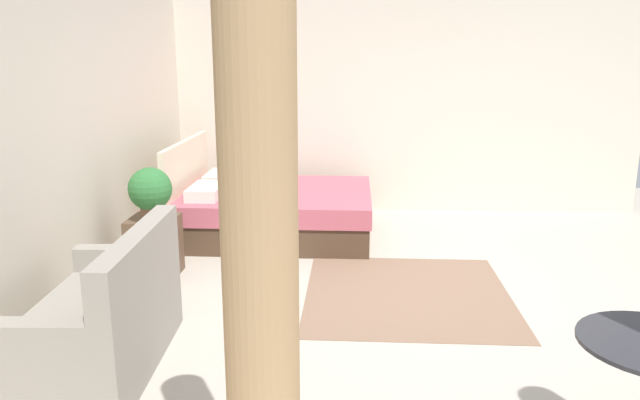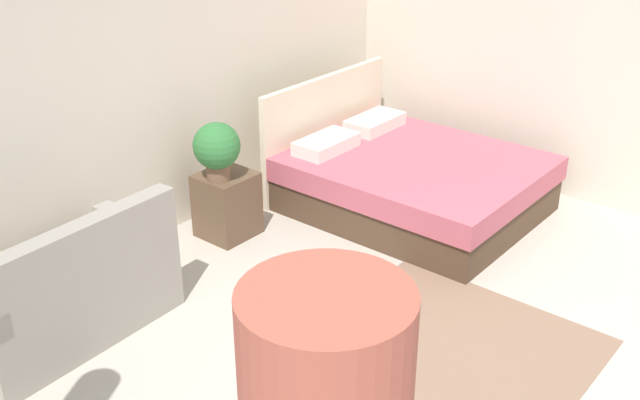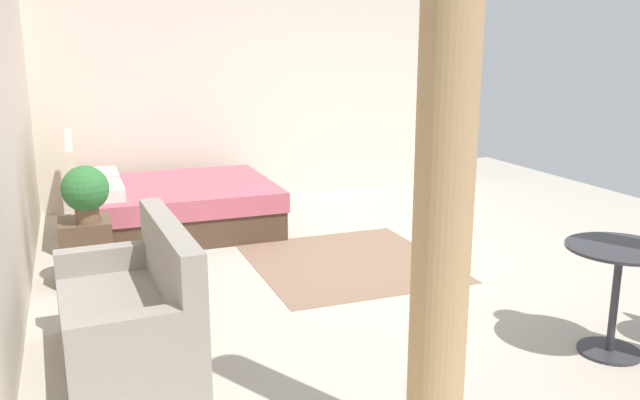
{
  "view_description": "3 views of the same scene",
  "coord_description": "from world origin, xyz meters",
  "views": [
    {
      "loc": [
        -4.72,
        0.61,
        1.96
      ],
      "look_at": [
        0.43,
        0.91,
        0.73
      ],
      "focal_mm": 34.08,
      "sensor_mm": 36.0,
      "label": 1
    },
    {
      "loc": [
        -3.38,
        -1.71,
        2.96
      ],
      "look_at": [
        -0.17,
        0.93,
        0.98
      ],
      "focal_mm": 41.85,
      "sensor_mm": 36.0,
      "label": 2
    },
    {
      "loc": [
        -5.21,
        2.45,
        1.98
      ],
      "look_at": [
        0.16,
        0.41,
        0.6
      ],
      "focal_mm": 37.02,
      "sensor_mm": 36.0,
      "label": 3
    }
  ],
  "objects": [
    {
      "name": "nightstand",
      "position": [
        0.41,
        2.41,
        0.27
      ],
      "size": [
        0.43,
        0.41,
        0.55
      ],
      "color": "brown",
      "rests_on": "ground"
    },
    {
      "name": "wall_back",
      "position": [
        0.0,
        2.92,
        1.32
      ],
      "size": [
        9.0,
        0.12,
        2.63
      ],
      "primitive_type": "cube",
      "color": "beige",
      "rests_on": "ground"
    },
    {
      "name": "ground_plane",
      "position": [
        0.0,
        0.0,
        -0.01
      ],
      "size": [
        9.0,
        8.83,
        0.02
      ],
      "primitive_type": "cube",
      "color": "#B2A899"
    },
    {
      "name": "potted_plant",
      "position": [
        0.31,
        2.38,
        0.81
      ],
      "size": [
        0.38,
        0.38,
        0.47
      ],
      "color": "brown",
      "rests_on": "nightstand"
    },
    {
      "name": "area_rug",
      "position": [
        0.11,
        0.15,
        0.0
      ],
      "size": [
        1.81,
        1.7,
        0.01
      ],
      "primitive_type": "cube",
      "color": "#7F604C",
      "rests_on": "ground"
    },
    {
      "name": "bed",
      "position": [
        1.8,
        1.53,
        0.28
      ],
      "size": [
        1.73,
        2.08,
        1.05
      ],
      "color": "#473323",
      "rests_on": "ground"
    },
    {
      "name": "couch",
      "position": [
        -1.24,
        2.18,
        0.31
      ],
      "size": [
        1.44,
        0.8,
        0.9
      ],
      "color": "gray",
      "rests_on": "ground"
    }
  ]
}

